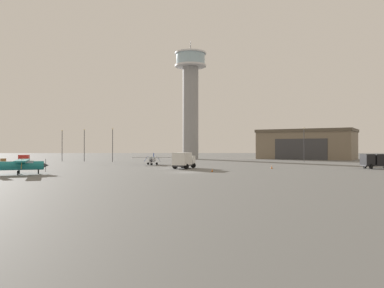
{
  "coord_description": "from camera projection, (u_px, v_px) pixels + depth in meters",
  "views": [
    {
      "loc": [
        0.2,
        -61.81,
        4.11
      ],
      "look_at": [
        1.33,
        28.88,
        4.85
      ],
      "focal_mm": 35.71,
      "sensor_mm": 36.0,
      "label": 1
    }
  ],
  "objects": [
    {
      "name": "ground_plane",
      "position": [
        186.0,
        172.0,
        61.77
      ],
      "size": [
        400.0,
        400.0,
        0.0
      ],
      "primitive_type": "plane",
      "color": "#60605E"
    },
    {
      "name": "control_tower",
      "position": [
        191.0,
        94.0,
        131.86
      ],
      "size": [
        10.81,
        10.81,
        40.83
      ],
      "color": "gray",
      "rests_on": "ground_plane"
    },
    {
      "name": "hangar",
      "position": [
        307.0,
        144.0,
        131.18
      ],
      "size": [
        35.83,
        31.01,
        10.12
      ],
      "rotation": [
        0.0,
        0.0,
        -2.11
      ],
      "color": "#7A6B56",
      "rests_on": "ground_plane"
    },
    {
      "name": "airplane_silver",
      "position": [
        152.0,
        159.0,
        88.67
      ],
      "size": [
        9.15,
        7.2,
        2.71
      ],
      "rotation": [
        0.0,
        0.0,
        4.71
      ],
      "color": "#B7BABF",
      "rests_on": "ground_plane"
    },
    {
      "name": "airplane_teal",
      "position": [
        19.0,
        165.0,
        57.47
      ],
      "size": [
        8.4,
        10.65,
        3.18
      ],
      "rotation": [
        0.0,
        0.0,
        0.34
      ],
      "color": "teal",
      "rests_on": "ground_plane"
    },
    {
      "name": "truck_box_white",
      "position": [
        184.0,
        160.0,
        73.13
      ],
      "size": [
        4.56,
        7.05,
        3.07
      ],
      "rotation": [
        0.0,
        0.0,
        1.24
      ],
      "color": "#38383D",
      "rests_on": "ground_plane"
    },
    {
      "name": "truck_flatbed_red",
      "position": [
        17.0,
        161.0,
        78.76
      ],
      "size": [
        7.01,
        3.98,
        2.5
      ],
      "rotation": [
        0.0,
        0.0,
        0.23
      ],
      "color": "#38383D",
      "rests_on": "ground_plane"
    },
    {
      "name": "truck_box_black",
      "position": [
        379.0,
        160.0,
        72.51
      ],
      "size": [
        6.3,
        3.53,
        2.79
      ],
      "rotation": [
        0.0,
        0.0,
        3.2
      ],
      "color": "#38383D",
      "rests_on": "ground_plane"
    },
    {
      "name": "light_post_west",
      "position": [
        304.0,
        141.0,
        108.78
      ],
      "size": [
        0.44,
        0.44,
        9.74
      ],
      "color": "#38383D",
      "rests_on": "ground_plane"
    },
    {
      "name": "light_post_east",
      "position": [
        62.0,
        143.0,
        110.22
      ],
      "size": [
        0.44,
        0.44,
        9.13
      ],
      "color": "#38383D",
      "rests_on": "ground_plane"
    },
    {
      "name": "light_post_north",
      "position": [
        113.0,
        142.0,
        106.21
      ],
      "size": [
        0.44,
        0.44,
        9.48
      ],
      "color": "#38383D",
      "rests_on": "ground_plane"
    },
    {
      "name": "light_post_centre",
      "position": [
        84.0,
        142.0,
        110.01
      ],
      "size": [
        0.44,
        0.44,
        9.37
      ],
      "color": "#38383D",
      "rests_on": "ground_plane"
    },
    {
      "name": "traffic_cone_near_left",
      "position": [
        272.0,
        167.0,
        72.37
      ],
      "size": [
        0.36,
        0.36,
        0.68
      ],
      "color": "black",
      "rests_on": "ground_plane"
    },
    {
      "name": "traffic_cone_near_right",
      "position": [
        212.0,
        170.0,
        63.39
      ],
      "size": [
        0.36,
        0.36,
        0.57
      ],
      "color": "black",
      "rests_on": "ground_plane"
    }
  ]
}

